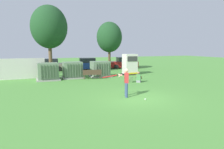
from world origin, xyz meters
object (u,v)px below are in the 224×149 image
generator_enclosure (130,64)px  parked_car_left_of_center (48,65)px  parked_car_rightmost (123,63)px  parked_car_right_of_center (86,64)px  seated_spectator (139,78)px  backpack (131,80)px  transformer_mid_east (100,69)px  sports_ball (145,99)px  batter (125,81)px  transformer_west (48,72)px  transformer_mid_west (73,70)px  park_bench (92,74)px

generator_enclosure → parked_car_left_of_center: (-8.38, 6.67, -0.38)m
parked_car_rightmost → parked_car_right_of_center: bearing=-179.0°
seated_spectator → backpack: seated_spectator is taller
transformer_mid_east → sports_ball: (-0.44, -9.61, -0.74)m
batter → backpack: 5.21m
seated_spectator → parked_car_right_of_center: parked_car_right_of_center is taller
transformer_west → sports_ball: bearing=-63.4°
transformer_mid_east → sports_ball: 9.65m
generator_enclosure → parked_car_left_of_center: bearing=141.5°
transformer_west → sports_ball: transformer_west is taller
generator_enclosure → batter: (-4.85, -8.91, -0.16)m
transformer_mid_west → transformer_west: bearing=-169.7°
transformer_mid_east → batter: batter is taller
transformer_west → parked_car_rightmost: size_ratio=0.48×
transformer_mid_east → park_bench: size_ratio=1.14×
generator_enclosure → backpack: size_ratio=5.23×
parked_car_right_of_center → parked_car_left_of_center: bearing=178.1°
backpack → parked_car_rightmost: bearing=68.0°
seated_spectator → batter: bearing=-128.5°
parked_car_left_of_center → parked_car_rightmost: size_ratio=0.99×
transformer_mid_west → transformer_mid_east: (2.81, -0.22, 0.00)m
transformer_west → parked_car_right_of_center: (5.51, 7.18, -0.04)m
backpack → parked_car_rightmost: parked_car_rightmost is taller
transformer_mid_west → batter: (1.64, -8.66, 0.19)m
sports_ball → parked_car_right_of_center: size_ratio=0.02×
park_bench → parked_car_rightmost: (7.18, 8.17, 0.22)m
transformer_mid_west → sports_ball: size_ratio=23.33×
seated_spectator → parked_car_left_of_center: size_ratio=0.22×
transformer_mid_east → parked_car_left_of_center: bearing=123.3°
transformer_mid_west → parked_car_rightmost: same height
park_bench → sports_ball: 8.56m
park_bench → seated_spectator: 4.60m
batter → parked_car_right_of_center: batter is taller
transformer_mid_west → seated_spectator: bearing=-42.5°
transformer_west → parked_car_rightmost: (11.16, 7.28, -0.04)m
parked_car_right_of_center → park_bench: bearing=-100.7°
park_bench → parked_car_left_of_center: 8.96m
transformer_mid_west → sports_ball: transformer_mid_west is taller
backpack → parked_car_right_of_center: bearing=96.1°
generator_enclosure → parked_car_left_of_center: generator_enclosure is taller
batter → seated_spectator: batter is taller
transformer_west → batter: 9.15m
parked_car_left_of_center → parked_car_rightmost: bearing=-0.4°
transformer_mid_east → park_bench: transformer_mid_east is taller
generator_enclosure → sports_ball: bearing=-112.3°
transformer_mid_east → backpack: size_ratio=4.77×
transformer_mid_east → parked_car_right_of_center: bearing=87.1°
transformer_mid_east → park_bench: 1.63m
generator_enclosure → parked_car_rightmost: 7.00m
sports_ball → parked_car_right_of_center: 16.62m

